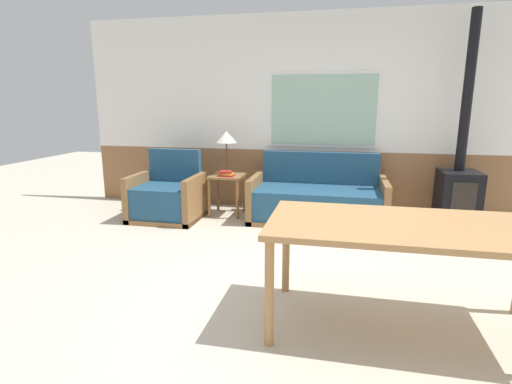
{
  "coord_description": "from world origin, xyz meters",
  "views": [
    {
      "loc": [
        0.13,
        -3.05,
        1.53
      ],
      "look_at": [
        -0.77,
        1.1,
        0.57
      ],
      "focal_mm": 28.0,
      "sensor_mm": 36.0,
      "label": 1
    }
  ],
  "objects": [
    {
      "name": "side_table",
      "position": [
        -1.38,
        2.09,
        0.44
      ],
      "size": [
        0.45,
        0.45,
        0.55
      ],
      "color": "olive",
      "rests_on": "ground_plane"
    },
    {
      "name": "wood_stove",
      "position": [
        1.56,
        2.18,
        0.59
      ],
      "size": [
        0.45,
        0.54,
        2.57
      ],
      "color": "black",
      "rests_on": "ground_plane"
    },
    {
      "name": "wall_back",
      "position": [
        -0.01,
        2.63,
        1.35
      ],
      "size": [
        7.2,
        0.09,
        2.7
      ],
      "color": "#8E603D",
      "rests_on": "ground_plane"
    },
    {
      "name": "couch",
      "position": [
        -0.15,
        2.03,
        0.26
      ],
      "size": [
        1.72,
        0.84,
        0.87
      ],
      "color": "olive",
      "rests_on": "ground_plane"
    },
    {
      "name": "dining_table",
      "position": [
        0.58,
        -0.41,
        0.68
      ],
      "size": [
        1.83,
        0.88,
        0.75
      ],
      "color": "#B27F4C",
      "rests_on": "ground_plane"
    },
    {
      "name": "table_lamp",
      "position": [
        -1.41,
        2.17,
        1.04
      ],
      "size": [
        0.28,
        0.28,
        0.59
      ],
      "color": "#4C3823",
      "rests_on": "side_table"
    },
    {
      "name": "book_stack",
      "position": [
        -1.37,
        2.01,
        0.59
      ],
      "size": [
        0.21,
        0.17,
        0.07
      ],
      "color": "#B22823",
      "rests_on": "side_table"
    },
    {
      "name": "ground_plane",
      "position": [
        0.0,
        0.0,
        0.0
      ],
      "size": [
        16.0,
        16.0,
        0.0
      ],
      "primitive_type": "plane",
      "color": "beige"
    },
    {
      "name": "armchair",
      "position": [
        -2.1,
        1.72,
        0.28
      ],
      "size": [
        0.88,
        0.74,
        0.9
      ],
      "rotation": [
        0.0,
        0.0,
        0.04
      ],
      "color": "olive",
      "rests_on": "ground_plane"
    }
  ]
}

